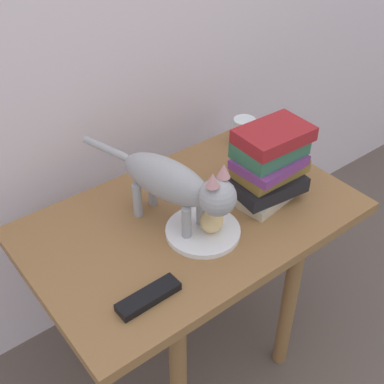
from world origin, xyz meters
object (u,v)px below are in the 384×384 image
Objects in this scene: side_table at (192,239)px; plate at (203,231)px; tv_remote at (149,297)px; book_stack at (269,165)px; cat at (176,184)px; candle_jar at (244,132)px; bread_roll at (210,221)px.

side_table is 4.58× the size of plate.
tv_remote reaches higher than side_table.
side_table is 0.29m from book_stack.
plate is 0.89× the size of book_stack.
candle_jar is at bearing 24.84° from cat.
cat is 0.46m from candle_jar.
cat is (-0.03, 0.07, 0.13)m from plate.
book_stack is at bearing 11.83° from tv_remote.
cat is 0.28m from tv_remote.
candle_jar is at bearing 36.36° from bread_roll.
plate reaches higher than side_table.
bread_roll is 0.37× the size of book_stack.
cat is 3.11× the size of tv_remote.
bread_roll is at bearing -175.23° from book_stack.
plate is 0.25m from tv_remote.
plate is 2.38× the size of bread_roll.
candle_jar is (0.37, 0.26, 0.03)m from plate.
cat reaches higher than plate.
bread_roll reaches higher than tv_remote.
side_table is 1.87× the size of cat.
side_table is at bearing 32.57° from tv_remote.
cat is (-0.05, -0.00, 0.21)m from side_table.
cat reaches higher than tv_remote.
candle_jar reaches higher than tv_remote.
book_stack is at bearing 4.77° from bread_roll.
tv_remote reaches higher than plate.
bread_roll reaches higher than side_table.
book_stack is (0.23, 0.01, 0.10)m from plate.
tv_remote is at bearing -167.26° from book_stack.
plate is 2.24× the size of candle_jar.
book_stack is (0.22, 0.02, 0.07)m from bread_roll.
book_stack is at bearing -12.33° from cat.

